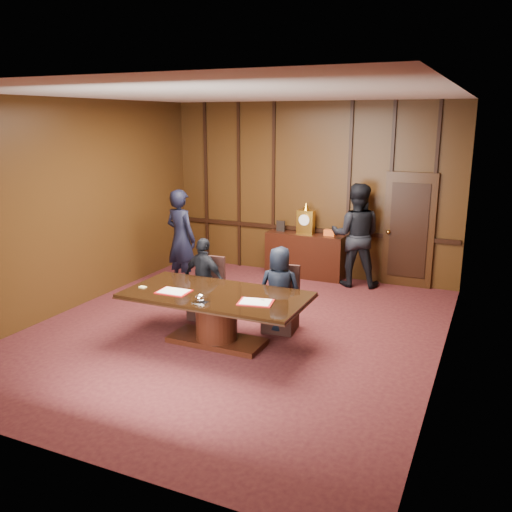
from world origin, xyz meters
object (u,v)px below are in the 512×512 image
Objects in this scene: signatory_right at (279,290)px; witness_right at (356,235)px; signatory_left at (204,279)px; sideboard at (305,254)px; witness_left at (181,239)px; conference_table at (216,310)px.

signatory_right is 0.67× the size of witness_right.
signatory_left is at bearing -10.85° from signatory_right.
signatory_right is at bearing -78.12° from sideboard.
witness_right is (3.02, 1.45, 0.05)m from witness_left.
signatory_right reaches higher than conference_table.
signatory_right is 0.70× the size of witness_left.
signatory_left is 0.71× the size of witness_left.
signatory_left is 1.30m from signatory_right.
conference_table is 3.79m from witness_right.
conference_table is (-0.03, -3.76, 0.02)m from sideboard.
sideboard is 1.21× the size of signatory_right.
conference_table is at bearing 140.03° from signatory_left.
signatory_left is 0.67× the size of witness_right.
witness_right reaches higher than sideboard.
witness_left is 3.35m from witness_right.
signatory_right is 2.92m from witness_left.
sideboard is 3.03m from signatory_right.
signatory_right is (0.62, -2.96, 0.18)m from sideboard.
conference_table is 1.32× the size of witness_right.
witness_left is (-1.95, -1.61, 0.46)m from sideboard.
signatory_left is 1.01× the size of signatory_right.
sideboard reaches higher than signatory_right.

